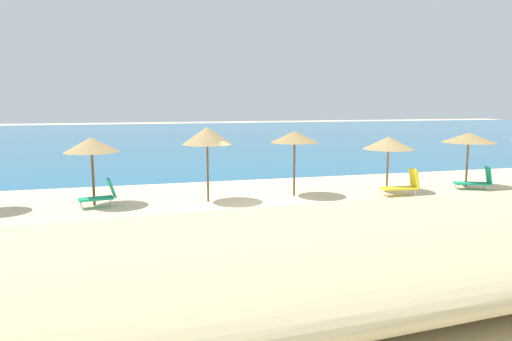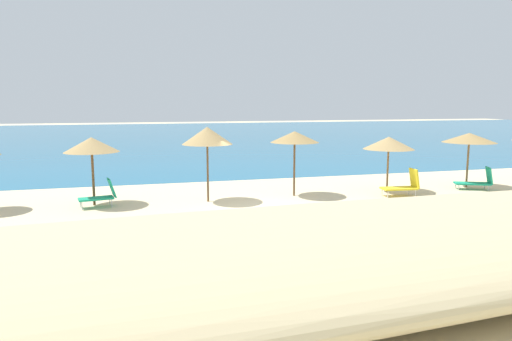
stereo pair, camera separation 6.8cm
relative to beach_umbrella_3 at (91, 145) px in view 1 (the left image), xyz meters
name	(u,v)px [view 1 (the left image)]	position (x,y,z in m)	size (l,w,h in m)	color
ground_plane	(260,209)	(6.09, -2.33, -2.37)	(160.00, 160.00, 0.00)	beige
sea_water	(168,136)	(6.09, 37.62, -2.37)	(160.00, 66.71, 0.01)	#1E6B93
dune_ridge	(246,263)	(3.52, -10.28, -1.56)	(55.92, 6.58, 1.62)	#C9B586
beach_umbrella_3	(91,145)	(0.00, 0.00, 0.00)	(2.09, 2.09, 2.67)	brown
beach_umbrella_4	(207,136)	(4.42, -0.49, 0.30)	(2.02, 2.02, 3.03)	brown
beach_umbrella_5	(295,137)	(8.20, -0.29, 0.16)	(2.07, 2.07, 2.79)	brown
beach_umbrella_6	(388,143)	(12.59, -0.49, -0.18)	(2.25, 2.25, 2.48)	brown
beach_umbrella_7	(469,138)	(16.83, -0.49, -0.03)	(2.43, 2.43, 2.58)	brown
lounge_chair_0	(101,195)	(0.29, -0.42, -1.90)	(1.46, 0.83, 1.09)	#199972
lounge_chair_2	(477,181)	(16.84, -1.18, -1.98)	(1.70, 1.20, 1.06)	#199972
lounge_chair_3	(404,185)	(12.71, -1.63, -1.90)	(1.59, 0.82, 1.18)	yellow
beach_ball	(268,214)	(5.99, -3.70, -2.24)	(0.25, 0.25, 0.25)	green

